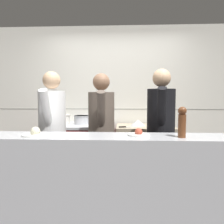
# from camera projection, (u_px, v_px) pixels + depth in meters

# --- Properties ---
(ground_plane) EXTENTS (14.00, 14.00, 0.00)m
(ground_plane) POSITION_uv_depth(u_px,v_px,m) (111.00, 217.00, 2.49)
(ground_plane) COLOR #383333
(wall_back_tiled) EXTENTS (8.00, 0.06, 2.60)m
(wall_back_tiled) POSITION_uv_depth(u_px,v_px,m) (116.00, 100.00, 3.90)
(wall_back_tiled) COLOR silver
(wall_back_tiled) RESTS_ON ground_plane
(oven_range) EXTENTS (1.12, 0.71, 0.92)m
(oven_range) POSITION_uv_depth(u_px,v_px,m) (80.00, 152.00, 3.59)
(oven_range) COLOR maroon
(oven_range) RESTS_ON ground_plane
(prep_counter) EXTENTS (0.92, 0.65, 0.90)m
(prep_counter) POSITION_uv_depth(u_px,v_px,m) (145.00, 154.00, 3.54)
(prep_counter) COLOR gray
(prep_counter) RESTS_ON ground_plane
(pass_counter) EXTENTS (2.63, 0.45, 0.98)m
(pass_counter) POSITION_uv_depth(u_px,v_px,m) (101.00, 183.00, 2.26)
(pass_counter) COLOR #B7BABF
(pass_counter) RESTS_ON ground_plane
(stock_pot) EXTENTS (0.35, 0.35, 0.16)m
(stock_pot) POSITION_uv_depth(u_px,v_px,m) (60.00, 119.00, 3.62)
(stock_pot) COLOR beige
(stock_pot) RESTS_ON oven_range
(sauce_pot) EXTENTS (0.26, 0.26, 0.14)m
(sauce_pot) POSITION_uv_depth(u_px,v_px,m) (82.00, 119.00, 3.60)
(sauce_pot) COLOR #B7BABF
(sauce_pot) RESTS_ON oven_range
(braising_pot) EXTENTS (0.27, 0.27, 0.14)m
(braising_pot) POSITION_uv_depth(u_px,v_px,m) (101.00, 120.00, 3.54)
(braising_pot) COLOR #B7BABF
(braising_pot) RESTS_ON oven_range
(mixing_bowl_steel) EXTENTS (0.24, 0.24, 0.09)m
(mixing_bowl_steel) POSITION_uv_depth(u_px,v_px,m) (138.00, 123.00, 3.57)
(mixing_bowl_steel) COLOR #B7BABF
(mixing_bowl_steel) RESTS_ON prep_counter
(chefs_knife) EXTENTS (0.33, 0.14, 0.02)m
(chefs_knife) POSITION_uv_depth(u_px,v_px,m) (127.00, 127.00, 3.36)
(chefs_knife) COLOR #B7BABF
(chefs_knife) RESTS_ON prep_counter
(plated_dish_main) EXTENTS (0.28, 0.28, 0.10)m
(plated_dish_main) POSITION_uv_depth(u_px,v_px,m) (35.00, 133.00, 2.22)
(plated_dish_main) COLOR white
(plated_dish_main) RESTS_ON pass_counter
(plated_dish_appetiser) EXTENTS (0.23, 0.23, 0.08)m
(plated_dish_appetiser) POSITION_uv_depth(u_px,v_px,m) (139.00, 134.00, 2.22)
(plated_dish_appetiser) COLOR white
(plated_dish_appetiser) RESTS_ON pass_counter
(pepper_mill) EXTENTS (0.08, 0.08, 0.30)m
(pepper_mill) POSITION_uv_depth(u_px,v_px,m) (182.00, 121.00, 2.11)
(pepper_mill) COLOR brown
(pepper_mill) RESTS_ON pass_counter
(chef_head_cook) EXTENTS (0.35, 0.74, 1.69)m
(chef_head_cook) POSITION_uv_depth(u_px,v_px,m) (53.00, 130.00, 2.83)
(chef_head_cook) COLOR black
(chef_head_cook) RESTS_ON ground_plane
(chef_sous) EXTENTS (0.37, 0.73, 1.67)m
(chef_sous) POSITION_uv_depth(u_px,v_px,m) (101.00, 130.00, 2.87)
(chef_sous) COLOR black
(chef_sous) RESTS_ON ground_plane
(chef_line) EXTENTS (0.40, 0.75, 1.72)m
(chef_line) POSITION_uv_depth(u_px,v_px,m) (161.00, 130.00, 2.77)
(chef_line) COLOR black
(chef_line) RESTS_ON ground_plane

